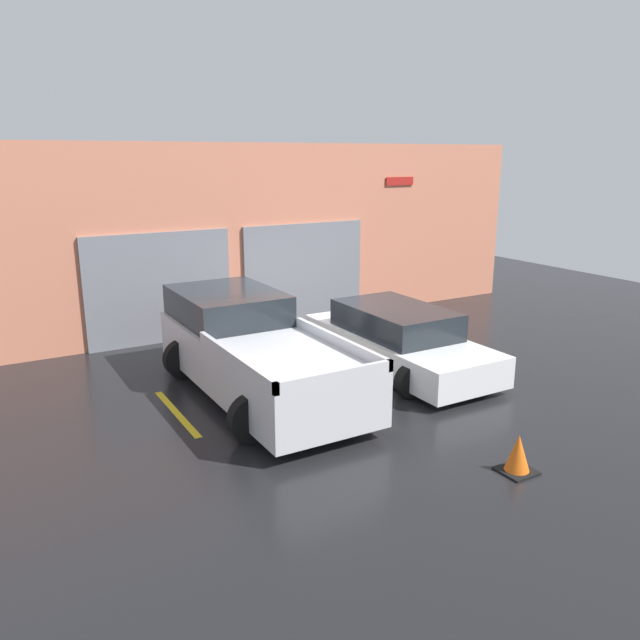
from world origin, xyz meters
TOP-DOWN VIEW (x-y plane):
  - ground_plane at (0.00, 0.00)m, footprint 28.00×28.00m
  - shophouse_building at (-0.01, 3.29)m, footprint 16.88×0.68m
  - pickup_truck at (-1.55, -0.94)m, footprint 2.51×5.27m
  - sedan_white at (1.55, -1.18)m, footprint 2.17×4.56m
  - parking_stripe_far_left at (-3.09, -1.21)m, footprint 0.12×2.20m
  - parking_stripe_left at (0.00, -1.21)m, footprint 0.12×2.20m
  - parking_stripe_centre at (3.09, -1.21)m, footprint 0.12×2.20m
  - traffic_cone at (0.33, -5.53)m, footprint 0.47×0.47m

SIDE VIEW (x-z plane):
  - ground_plane at x=0.00m, z-range 0.00..0.00m
  - parking_stripe_far_left at x=-3.09m, z-range 0.00..0.01m
  - parking_stripe_left at x=0.00m, z-range 0.00..0.01m
  - parking_stripe_centre at x=3.09m, z-range 0.00..0.01m
  - traffic_cone at x=0.33m, z-range -0.02..0.53m
  - sedan_white at x=1.55m, z-range -0.04..1.22m
  - pickup_truck at x=-1.55m, z-range -0.04..1.64m
  - shophouse_building at x=-0.01m, z-range -0.03..4.47m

